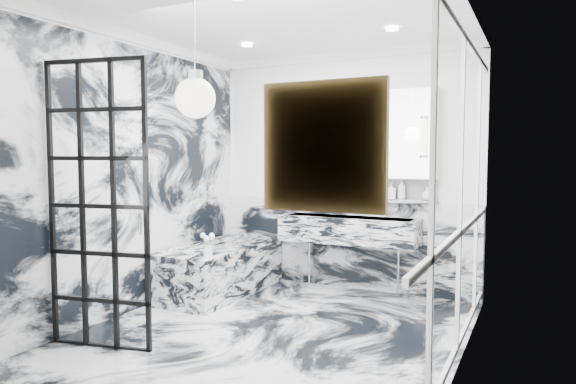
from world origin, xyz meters
The scene contains 25 objects.
floor centered at (0.00, 0.00, 0.00)m, with size 3.60×3.60×0.00m, color silver.
ceiling centered at (0.00, 0.00, 2.80)m, with size 3.60×3.60×0.00m, color white.
wall_back centered at (0.00, 1.80, 1.40)m, with size 3.60×3.60×0.00m, color white.
wall_front centered at (0.00, -1.80, 1.40)m, with size 3.60×3.60×0.00m, color white.
wall_left centered at (-1.60, 0.00, 1.40)m, with size 3.60×3.60×0.00m, color white.
wall_right centered at (1.60, 0.00, 1.40)m, with size 3.60×3.60×0.00m, color white.
marble_clad_back centered at (0.00, 1.78, 0.53)m, with size 3.18×0.05×1.05m, color silver.
marble_clad_left centered at (-1.59, 0.00, 1.34)m, with size 0.02×3.56×2.68m, color silver.
panel_molding centered at (1.58, 0.00, 1.30)m, with size 0.03×3.40×2.30m, color white.
soap_bottle_a centered at (0.72, 1.71, 1.20)m, with size 0.09×0.09×0.22m, color #8C5919.
soap_bottle_b centered at (0.60, 1.71, 1.18)m, with size 0.08×0.09×0.19m, color #4C4C51.
soap_bottle_c centered at (1.00, 1.71, 1.16)m, with size 0.11×0.11×0.14m, color silver.
face_pot centered at (0.35, 1.71, 1.17)m, with size 0.16×0.16×0.16m, color white.
amber_bottle centered at (0.55, 1.71, 1.14)m, with size 0.04×0.04×0.10m, color #8C5919.
flower_vase centered at (-0.91, 0.28, 0.61)m, with size 0.09×0.09×0.12m, color silver.
crittall_door centered at (-1.11, -0.96, 1.17)m, with size 0.88×0.04×2.34m, color black, non-canonical shape.
artwork centered at (1.20, -1.76, 1.62)m, with size 0.51×0.05×0.51m, color #BE4C13.
pendant_light centered at (0.16, -1.34, 1.94)m, with size 0.25×0.25×0.25m, color white.
trough_sink centered at (0.15, 1.55, 0.73)m, with size 1.60×0.45×0.30m, color silver.
ledge centered at (0.15, 1.72, 1.07)m, with size 1.90×0.14×0.04m, color silver.
subway_tile centered at (0.15, 1.78, 1.21)m, with size 1.90×0.03×0.23m, color white.
mirror_cabinet centered at (0.15, 1.73, 1.82)m, with size 1.90×0.16×1.00m, color white.
sconce_left centered at (-0.67, 1.63, 1.78)m, with size 0.07×0.07×0.40m, color white.
sconce_right centered at (0.97, 1.63, 1.78)m, with size 0.07×0.07×0.40m, color white.
bathtub centered at (-1.18, 0.90, 0.28)m, with size 0.75×1.65×0.55m, color silver.
Camera 1 is at (2.12, -3.99, 1.58)m, focal length 32.00 mm.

